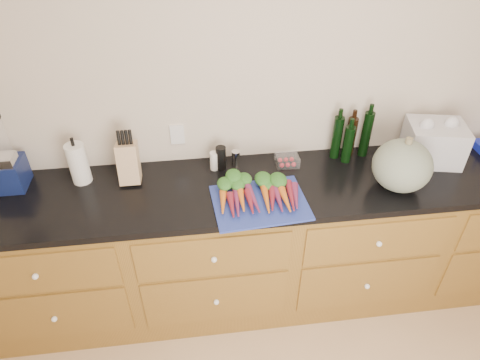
{
  "coord_description": "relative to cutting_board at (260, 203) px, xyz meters",
  "views": [
    {
      "loc": [
        -0.5,
        -0.54,
        2.41
      ],
      "look_at": [
        -0.29,
        1.2,
        1.06
      ],
      "focal_mm": 32.0,
      "sensor_mm": 36.0,
      "label": 1
    }
  ],
  "objects": [
    {
      "name": "wall_back",
      "position": [
        0.19,
        0.48,
        0.35
      ],
      "size": [
        4.1,
        0.05,
        2.6
      ],
      "primitive_type": "cube",
      "color": "beige",
      "rests_on": "ground"
    },
    {
      "name": "cabinets",
      "position": [
        0.19,
        0.16,
        -0.5
      ],
      "size": [
        3.6,
        0.64,
        0.9
      ],
      "color": "brown",
      "rests_on": "ground"
    },
    {
      "name": "countertop",
      "position": [
        0.19,
        0.16,
        -0.03
      ],
      "size": [
        3.64,
        0.62,
        0.04
      ],
      "primitive_type": "cube",
      "color": "black",
      "rests_on": "cabinets"
    },
    {
      "name": "cutting_board",
      "position": [
        0.0,
        0.0,
        0.0
      ],
      "size": [
        0.51,
        0.4,
        0.01
      ],
      "primitive_type": "cube",
      "rotation": [
        0.0,
        0.0,
        0.07
      ],
      "color": "navy",
      "rests_on": "countertop"
    },
    {
      "name": "carrots",
      "position": [
        0.0,
        0.04,
        0.03
      ],
      "size": [
        0.43,
        0.31,
        0.06
      ],
      "color": "orange",
      "rests_on": "cutting_board"
    },
    {
      "name": "squash",
      "position": [
        0.77,
        0.05,
        0.13
      ],
      "size": [
        0.31,
        0.31,
        0.28
      ],
      "primitive_type": "ellipsoid",
      "color": "#5E6B59",
      "rests_on": "countertop"
    },
    {
      "name": "blender_appliance",
      "position": [
        -1.34,
        0.32,
        0.19
      ],
      "size": [
        0.18,
        0.18,
        0.45
      ],
      "color": "#0F1947",
      "rests_on": "countertop"
    },
    {
      "name": "paper_towel",
      "position": [
        -0.96,
        0.32,
        0.11
      ],
      "size": [
        0.1,
        0.1,
        0.24
      ],
      "primitive_type": "cylinder",
      "color": "white",
      "rests_on": "countertop"
    },
    {
      "name": "knife_block",
      "position": [
        -0.69,
        0.3,
        0.11
      ],
      "size": [
        0.11,
        0.11,
        0.23
      ],
      "primitive_type": "cube",
      "color": "tan",
      "rests_on": "countertop"
    },
    {
      "name": "grinder_salt",
      "position": [
        -0.21,
        0.34,
        0.05
      ],
      "size": [
        0.05,
        0.05,
        0.11
      ],
      "primitive_type": "cylinder",
      "color": "white",
      "rests_on": "countertop"
    },
    {
      "name": "grinder_pepper",
      "position": [
        -0.17,
        0.34,
        0.07
      ],
      "size": [
        0.06,
        0.06,
        0.15
      ],
      "primitive_type": "cylinder",
      "color": "black",
      "rests_on": "countertop"
    },
    {
      "name": "canister_chrome",
      "position": [
        -0.09,
        0.34,
        0.05
      ],
      "size": [
        0.05,
        0.05,
        0.11
      ],
      "primitive_type": "cylinder",
      "color": "silver",
      "rests_on": "countertop"
    },
    {
      "name": "tomato_box",
      "position": [
        0.22,
        0.33,
        0.02
      ],
      "size": [
        0.13,
        0.11,
        0.06
      ],
      "primitive_type": "cube",
      "color": "white",
      "rests_on": "countertop"
    },
    {
      "name": "bottles",
      "position": [
        0.6,
        0.37,
        0.12
      ],
      "size": [
        0.24,
        0.12,
        0.28
      ],
      "color": "black",
      "rests_on": "countertop"
    },
    {
      "name": "grocery_bag",
      "position": [
        1.08,
        0.28,
        0.11
      ],
      "size": [
        0.36,
        0.31,
        0.23
      ],
      "primitive_type": null,
      "rotation": [
        0.0,
        0.0,
        -0.21
      ],
      "color": "silver",
      "rests_on": "countertop"
    }
  ]
}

